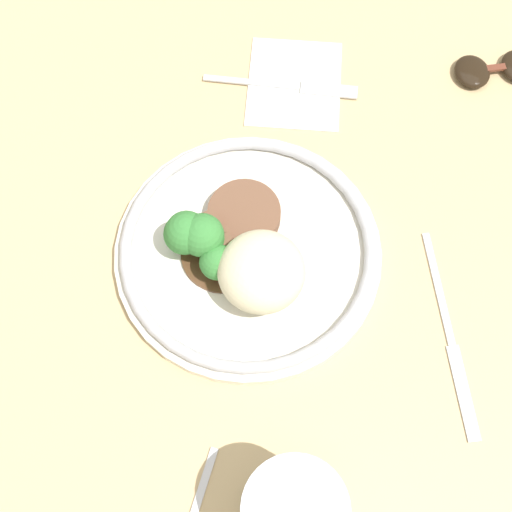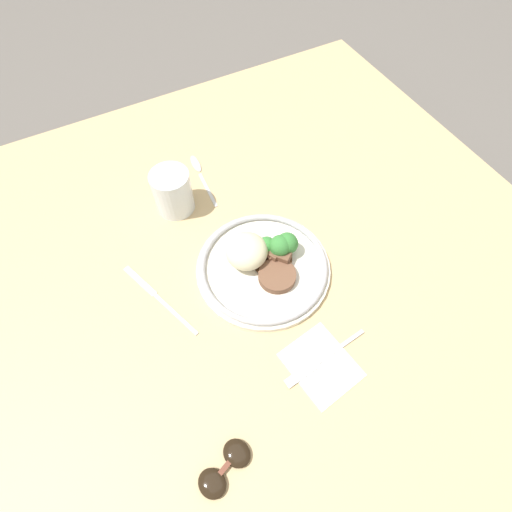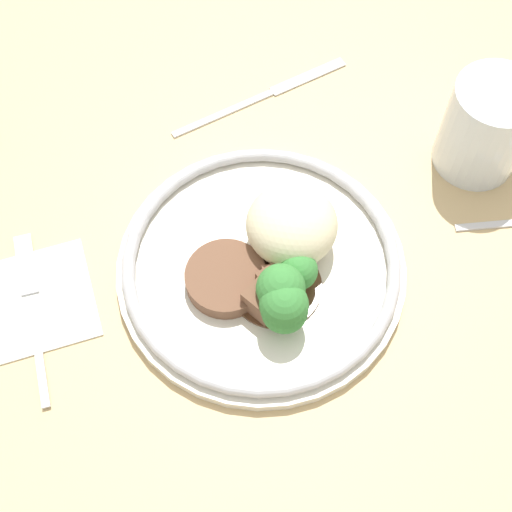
{
  "view_description": "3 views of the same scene",
  "coord_description": "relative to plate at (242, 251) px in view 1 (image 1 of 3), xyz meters",
  "views": [
    {
      "loc": [
        0.27,
        0.06,
        0.69
      ],
      "look_at": [
        -0.0,
        -0.0,
        0.06
      ],
      "focal_mm": 50.0,
      "sensor_mm": 36.0,
      "label": 1
    },
    {
      "loc": [
        -0.36,
        0.19,
        0.72
      ],
      "look_at": [
        0.0,
        0.0,
        0.08
      ],
      "focal_mm": 28.0,
      "sensor_mm": 36.0,
      "label": 2
    },
    {
      "loc": [
        -0.06,
        -0.31,
        0.62
      ],
      "look_at": [
        -0.02,
        -0.02,
        0.08
      ],
      "focal_mm": 50.0,
      "sensor_mm": 36.0,
      "label": 3
    }
  ],
  "objects": [
    {
      "name": "ground_plane",
      "position": [
        0.0,
        0.01,
        -0.06
      ],
      "size": [
        8.0,
        8.0,
        0.0
      ],
      "primitive_type": "plane",
      "color": "#5B5651"
    },
    {
      "name": "napkin",
      "position": [
        -0.22,
        0.01,
        -0.02
      ],
      "size": [
        0.13,
        0.12,
        0.0
      ],
      "color": "silver",
      "rests_on": "dining_table"
    },
    {
      "name": "dining_table",
      "position": [
        0.0,
        0.01,
        -0.04
      ],
      "size": [
        1.21,
        1.24,
        0.04
      ],
      "color": "tan",
      "rests_on": "ground"
    },
    {
      "name": "plate",
      "position": [
        0.0,
        0.0,
        0.0
      ],
      "size": [
        0.26,
        0.26,
        0.07
      ],
      "color": "silver",
      "rests_on": "dining_table"
    },
    {
      "name": "sunglasses",
      "position": [
        -0.29,
        0.22,
        -0.01
      ],
      "size": [
        0.07,
        0.1,
        0.01
      ],
      "rotation": [
        0.0,
        0.0,
        0.36
      ],
      "color": "black",
      "rests_on": "dining_table"
    },
    {
      "name": "knife",
      "position": [
        0.04,
        0.21,
        -0.02
      ],
      "size": [
        0.2,
        0.08,
        0.0
      ],
      "rotation": [
        0.0,
        0.0,
        0.34
      ],
      "color": "silver",
      "rests_on": "dining_table"
    },
    {
      "name": "fork",
      "position": [
        -0.21,
        0.01,
        -0.02
      ],
      "size": [
        0.03,
        0.17,
        0.0
      ],
      "rotation": [
        0.0,
        0.0,
        1.67
      ],
      "color": "silver",
      "rests_on": "napkin"
    }
  ]
}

